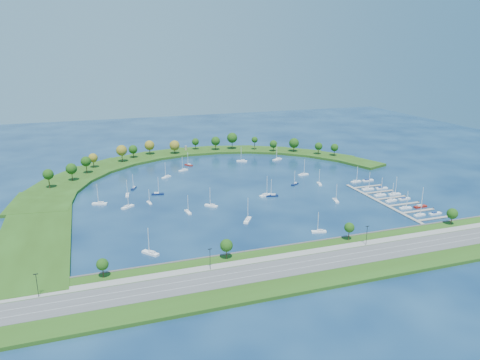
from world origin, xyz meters
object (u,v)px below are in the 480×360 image
object	(u,v)px
moored_boat_17	(151,253)
docked_boat_2	(405,207)
moored_boat_20	(188,211)
moored_boat_18	(183,170)
docked_boat_7	(394,194)
moored_boat_4	(319,231)
docked_boat_10	(356,181)
moored_boat_13	(242,161)
docked_boat_11	(368,180)
moored_boat_10	(158,193)
docked_boat_3	(420,206)
moored_boat_1	(100,203)
moored_boat_8	(303,174)
docked_boat_4	(391,200)
moored_boat_12	(277,159)
docked_boat_1	(435,213)
dock_system	(391,202)
docked_boat_9	(381,188)
docked_boat_0	(420,214)
moored_boat_7	(127,194)
moored_boat_21	(272,195)
moored_boat_16	(319,183)
docked_boat_5	(404,199)
moored_boat_3	(166,177)
moored_boat_19	(149,202)
moored_boat_0	(211,205)
harbor_tower	(186,148)
docked_boat_8	(368,189)
moored_boat_9	(128,206)
moored_boat_6	(248,220)
docked_boat_6	(380,195)
moored_boat_5	(336,200)
moored_boat_11	(189,165)

from	to	relation	value
moored_boat_17	docked_boat_2	bearing A→B (deg)	-124.92
docked_boat_2	moored_boat_20	bearing A→B (deg)	167.89
moored_boat_18	docked_boat_7	xyz separation A→B (m)	(121.36, -106.32, 0.03)
moored_boat_4	docked_boat_10	xyz separation A→B (m)	(70.56, 74.35, 0.02)
moored_boat_13	docked_boat_11	xyz separation A→B (m)	(68.83, -85.57, -0.27)
moored_boat_10	docked_boat_3	bearing A→B (deg)	-15.73
moored_boat_1	docked_boat_7	bearing A→B (deg)	-173.78
docked_boat_7	moored_boat_1	bearing A→B (deg)	167.26
moored_boat_8	docked_boat_4	xyz separation A→B (m)	(25.60, -74.23, 0.00)
moored_boat_12	docked_boat_1	world-z (taller)	moored_boat_12
dock_system	docked_boat_9	world-z (taller)	docked_boat_9
docked_boat_0	docked_boat_7	distance (m)	38.95
moored_boat_7	moored_boat_21	distance (m)	96.85
moored_boat_16	docked_boat_5	distance (m)	60.11
moored_boat_3	docked_boat_2	xyz separation A→B (m)	(127.17, -115.92, -0.02)
moored_boat_10	moored_boat_19	distance (m)	17.61
moored_boat_0	moored_boat_8	bearing A→B (deg)	-108.11
harbor_tower	docked_boat_10	xyz separation A→B (m)	(96.89, -137.18, -3.09)
moored_boat_17	docked_boat_1	world-z (taller)	moored_boat_17
moored_boat_8	docked_boat_4	bearing A→B (deg)	-78.35
docked_boat_8	moored_boat_9	bearing A→B (deg)	176.11
moored_boat_6	docked_boat_7	distance (m)	110.24
docked_boat_3	docked_boat_4	distance (m)	18.28
moored_boat_4	docked_boat_9	bearing A→B (deg)	-130.48
docked_boat_2	docked_boat_4	distance (m)	14.16
moored_boat_16	moored_boat_12	bearing A→B (deg)	14.13
docked_boat_10	harbor_tower	bearing A→B (deg)	115.68
dock_system	docked_boat_2	bearing A→B (deg)	-89.02
moored_boat_21	docked_boat_9	xyz separation A→B (m)	(78.78, -9.92, -0.27)
moored_boat_17	docked_boat_6	world-z (taller)	moored_boat_17
moored_boat_20	docked_boat_3	distance (m)	143.78
moored_boat_12	docked_boat_1	distance (m)	157.28
moored_boat_1	moored_boat_16	distance (m)	152.38
moored_boat_4	docked_boat_9	xyz separation A→B (m)	(78.62, 54.60, -0.26)
moored_boat_16	moored_boat_20	xyz separation A→B (m)	(-102.84, -26.35, 0.00)
moored_boat_6	moored_boat_19	distance (m)	69.36
moored_boat_13	moored_boat_16	distance (m)	87.00
harbor_tower	moored_boat_5	world-z (taller)	moored_boat_5
moored_boat_1	moored_boat_7	world-z (taller)	moored_boat_1
dock_system	docked_boat_3	world-z (taller)	docked_boat_3
docked_boat_3	docked_boat_10	distance (m)	60.03
moored_boat_1	docked_boat_1	bearing A→B (deg)	175.72
dock_system	moored_boat_5	distance (m)	35.62
docked_boat_4	docked_boat_8	distance (m)	26.00
dock_system	moored_boat_0	size ratio (longest dim) A/B	6.58
moored_boat_11	docked_boat_5	world-z (taller)	moored_boat_11
moored_boat_16	docked_boat_1	size ratio (longest dim) A/B	1.37
moored_boat_8	docked_boat_3	bearing A→B (deg)	-75.35
moored_boat_1	docked_boat_11	distance (m)	190.43
docked_boat_1	moored_boat_0	bearing A→B (deg)	153.63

